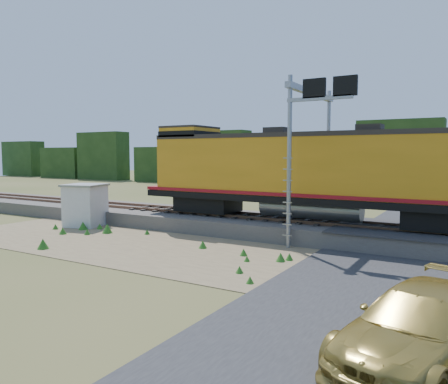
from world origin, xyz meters
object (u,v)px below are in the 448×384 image
Objects in this scene: locomotive at (305,171)px; car at (422,326)px; shed at (85,205)px; signal_gantry at (315,123)px.

locomotive is 3.59× the size of car.
shed is at bearing -164.81° from locomotive.
locomotive reaches higher than car.
locomotive is at bearing 1.48° from shed.
shed is 13.85m from signal_gantry.
shed is at bearing -168.46° from signal_gantry.
shed is 0.33× the size of signal_gantry.
locomotive is 12.79m from shed.
car is at bearing -37.24° from shed.
car is (6.06, -10.85, -4.93)m from signal_gantry.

